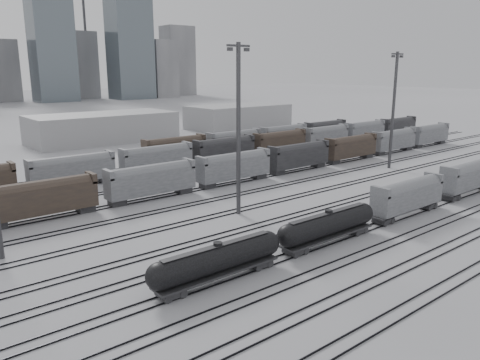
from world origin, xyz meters
TOP-DOWN VIEW (x-y plane):
  - ground at (0.00, 0.00)m, footprint 900.00×900.00m
  - tracks at (0.00, 17.50)m, footprint 220.00×71.50m
  - tank_car_a at (-18.63, 1.00)m, footprint 15.69×2.61m
  - tank_car_b at (-2.19, 1.00)m, footprint 16.00×2.67m
  - hopper_car_a at (14.93, 1.00)m, footprint 14.17×2.82m
  - hopper_car_b at (33.54, 1.00)m, footprint 14.91×2.96m
  - light_mast_c at (-3.18, 16.88)m, footprint 3.84×0.61m
  - light_mast_d at (41.68, 21.59)m, footprint 3.82×0.61m
  - bg_string_near at (8.00, 32.00)m, footprint 151.00×3.00m
  - bg_string_mid at (18.00, 48.00)m, footprint 151.00×3.00m
  - bg_string_far at (35.50, 56.00)m, footprint 66.00×3.00m
  - warehouse_mid at (10.00, 95.00)m, footprint 40.00×18.00m
  - warehouse_right at (60.00, 95.00)m, footprint 35.00×18.00m
  - crane_right at (91.26, 305.00)m, footprint 42.00×1.80m

SIDE VIEW (x-z plane):
  - ground at x=0.00m, z-range 0.00..0.00m
  - tracks at x=0.00m, z-range 0.00..0.16m
  - tank_car_a at x=-18.63m, z-range 0.30..4.18m
  - tank_car_b at x=-2.19m, z-range 0.31..4.27m
  - bg_string_far at x=35.50m, z-range 0.00..5.60m
  - bg_string_near at x=8.00m, z-range 0.00..5.60m
  - bg_string_mid at x=18.00m, z-range 0.00..5.60m
  - hopper_car_a at x=14.93m, z-range 0.60..5.67m
  - hopper_car_b at x=33.54m, z-range 0.63..5.96m
  - warehouse_mid at x=10.00m, z-range 0.00..8.00m
  - warehouse_right at x=60.00m, z-range 0.00..8.00m
  - light_mast_d at x=41.68m, z-range 0.73..24.57m
  - light_mast_c at x=-3.18m, z-range 0.73..24.72m
  - crane_right at x=91.26m, z-range 7.39..107.39m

